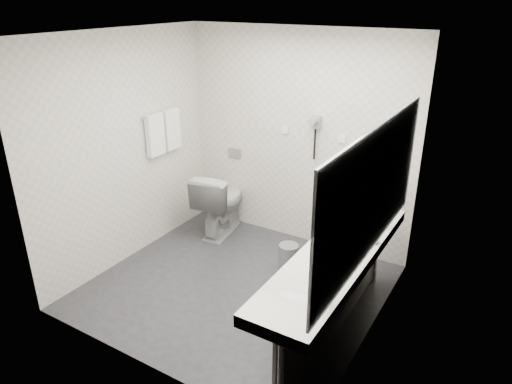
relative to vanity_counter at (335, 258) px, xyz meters
The scene contains 31 objects.
floor 1.39m from the vanity_counter, 169.92° to the left, with size 2.80×2.80×0.00m, color #2B2A30.
ceiling 2.05m from the vanity_counter, 169.92° to the left, with size 2.80×2.80×0.00m, color white.
wall_back 1.93m from the vanity_counter, 126.87° to the left, with size 2.80×2.80×0.00m, color silver.
wall_front 1.64m from the vanity_counter, 135.64° to the right, with size 2.80×2.80×0.00m, color silver.
wall_left 2.57m from the vanity_counter, behind, with size 2.60×2.60×0.00m, color silver.
wall_right 0.56m from the vanity_counter, 36.03° to the left, with size 2.60×2.60×0.00m, color silver.
vanity_counter is the anchor object (origin of this frame).
vanity_panel 0.43m from the vanity_counter, ahead, with size 0.03×2.15×0.75m, color gray.
vanity_post_near 1.12m from the vanity_counter, 86.97° to the right, with size 0.06×0.06×0.75m, color silver.
vanity_post_far 1.12m from the vanity_counter, 86.97° to the left, with size 0.06×0.06×0.75m, color silver.
mirror 0.70m from the vanity_counter, ahead, with size 0.02×2.20×1.05m, color #B2BCC6.
basin_near 0.65m from the vanity_counter, 90.00° to the right, with size 0.40×0.31×0.05m, color white.
basin_far 0.65m from the vanity_counter, 90.00° to the left, with size 0.40×0.31×0.05m, color white.
faucet_near 0.69m from the vanity_counter, 73.30° to the right, with size 0.04×0.04×0.15m, color silver.
faucet_far 0.69m from the vanity_counter, 73.30° to the left, with size 0.04×0.04×0.15m, color silver.
soap_bottle_a 0.18m from the vanity_counter, ahead, with size 0.05×0.05×0.12m, color silver.
soap_bottle_c 0.20m from the vanity_counter, 29.37° to the right, with size 0.05×0.05×0.12m, color silver.
glass_left 0.35m from the vanity_counter, 75.91° to the left, with size 0.05×0.05×0.10m, color silver.
glass_right 0.41m from the vanity_counter, 55.90° to the left, with size 0.07×0.07×0.12m, color silver.
toilet 2.30m from the vanity_counter, 150.16° to the left, with size 0.46×0.81×0.82m, color white.
flush_plate 2.48m from the vanity_counter, 143.06° to the left, with size 0.18×0.02×0.12m, color #B2B5BA.
pedal_bin 1.29m from the vanity_counter, 136.83° to the left, with size 0.21×0.21×0.30m, color #B2B5BA.
bin_lid 1.22m from the vanity_counter, 136.83° to the left, with size 0.21×0.21×0.01m, color #B2B5BA.
towel_rail 2.69m from the vanity_counter, 163.14° to the left, with size 0.02×0.02×0.62m, color silver.
towel_near 2.59m from the vanity_counter, 166.10° to the left, with size 0.07×0.24×0.48m, color white.
towel_far 2.67m from the vanity_counter, 160.15° to the left, with size 0.07×0.24×0.48m, color white.
dryer_cradle 1.85m from the vanity_counter, 120.76° to the left, with size 0.10×0.04×0.14m, color gray.
dryer_barrel 1.81m from the vanity_counter, 122.01° to the left, with size 0.08×0.08×0.14m, color gray.
dryer_cord 1.76m from the vanity_counter, 121.02° to the left, with size 0.02×0.02×0.35m, color black.
switch_plate_a 2.04m from the vanity_counter, 130.59° to the left, with size 0.09×0.02×0.09m, color white.
switch_plate_b 1.69m from the vanity_counter, 111.13° to the left, with size 0.09×0.02×0.09m, color white.
Camera 1 is at (2.29, -3.39, 2.82)m, focal length 32.92 mm.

